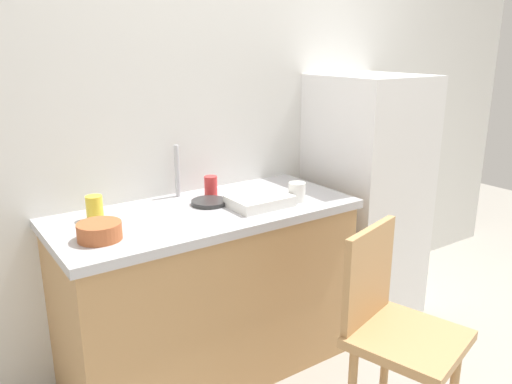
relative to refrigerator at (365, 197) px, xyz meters
name	(u,v)px	position (x,y,z in m)	size (l,w,h in m)	color
back_wall	(227,88)	(-0.74, 0.33, 0.65)	(4.80, 0.10, 2.70)	silver
cabinet_base	(208,295)	(-1.08, -0.02, -0.30)	(1.36, 0.60, 0.80)	tan
countertop	(205,213)	(-1.08, -0.02, 0.12)	(1.40, 0.64, 0.04)	#B7B7BC
faucet	(177,171)	(-1.09, 0.23, 0.27)	(0.02, 0.02, 0.26)	#B7B7BC
refrigerator	(365,197)	(0.00, 0.00, 0.00)	(0.55, 0.56, 1.41)	white
chair	(394,327)	(-0.70, -0.84, -0.21)	(0.49, 0.49, 0.89)	tan
dish_tray	(260,201)	(-0.85, -0.13, 0.16)	(0.28, 0.20, 0.05)	white
terracotta_bowl	(100,231)	(-1.60, -0.12, 0.17)	(0.17, 0.17, 0.07)	#B25B33
hotplate	(209,202)	(-1.03, 0.03, 0.15)	(0.17, 0.17, 0.02)	#2D2D2D
cup_white	(297,192)	(-0.66, -0.17, 0.18)	(0.08, 0.08, 0.09)	white
cup_red	(211,186)	(-0.96, 0.14, 0.19)	(0.06, 0.06, 0.10)	red
cup_yellow	(95,208)	(-1.55, 0.12, 0.19)	(0.07, 0.07, 0.11)	yellow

